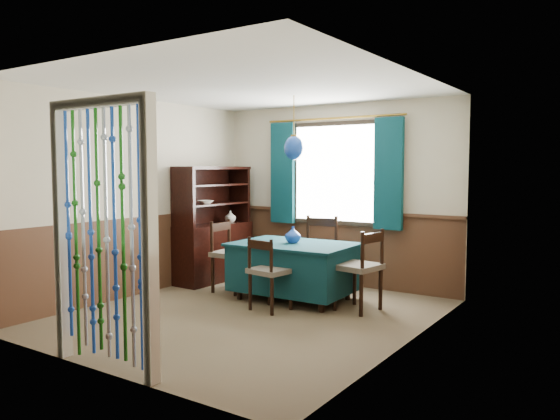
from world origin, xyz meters
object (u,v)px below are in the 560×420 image
Objects in this scene: vase_table at (293,235)px; pendant_lamp at (294,148)px; bowl_shelf at (205,202)px; chair_right at (360,268)px; chair_far at (318,251)px; chair_near at (269,271)px; chair_left at (230,254)px; vase_sideboard at (230,216)px; sideboard at (213,241)px; dining_table at (294,267)px.

pendant_lamp is at bearing -42.91° from vase_table.
chair_right is at bearing -2.94° from bowl_shelf.
chair_near is at bearing 82.33° from chair_far.
bowl_shelf is (-0.58, 0.18, 0.66)m from chair_left.
vase_sideboard reaches higher than chair_far.
chair_right is 0.57× the size of sideboard.
chair_near is 1.31m from chair_far.
bowl_shelf reaches higher than chair_right.
sideboard is at bearing 168.54° from pendant_lamp.
chair_left reaches higher than dining_table.
dining_table is at bearing -3.53° from bowl_shelf.
chair_far is at bearing 15.74° from sideboard.
pendant_lamp reaches higher than bowl_shelf.
vase_table is at bearing 104.62° from chair_near.
chair_far is 0.59× the size of sideboard.
chair_left is 1.02m from vase_sideboard.
chair_far is at bearing 92.70° from vase_table.
vase_sideboard is at bearing 149.57° from chair_near.
sideboard is 0.47m from vase_sideboard.
bowl_shelf is at bearing 10.63° from chair_far.
sideboard is 8.66× the size of vase_sideboard.
chair_left reaches higher than vase_table.
chair_near reaches higher than dining_table.
chair_right is at bearing -6.64° from sideboard.
pendant_lamp is (-0.92, 0.03, 1.37)m from chair_right.
chair_left is at bearing -173.29° from vase_table.
chair_left is at bearing 101.09° from chair_right.
vase_sideboard is (-1.52, 0.64, -0.95)m from pendant_lamp.
vase_sideboard reaches higher than chair_right.
chair_far is 4.31× the size of bowl_shelf.
chair_near is at bearing -85.61° from pendant_lamp.
sideboard is (-0.64, 0.40, 0.08)m from chair_left.
dining_table is at bearing 82.49° from chair_far.
chair_near is 1.04m from chair_right.
bowl_shelf is (-2.43, 0.12, 0.66)m from chair_right.
chair_right is 5.01× the size of vase_table.
chair_far is 5.21× the size of vase_table.
chair_left is (-0.87, -0.79, -0.02)m from chair_far.
chair_left is at bearing -16.71° from bowl_shelf.
chair_left is 4.99× the size of vase_table.
dining_table is 0.72m from chair_far.
chair_left reaches higher than chair_near.
sideboard is 7.29× the size of bowl_shelf.
sideboard reaches higher than chair_right.
vase_table is at bearing -9.40° from sideboard.
pendant_lamp is 1.08m from vase_table.
pendant_lamp reaches higher than chair_right.
chair_far is 1.25× the size of pendant_lamp.
sideboard reaches higher than vase_table.
bowl_shelf is at bearing -90.00° from vase_sideboard.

